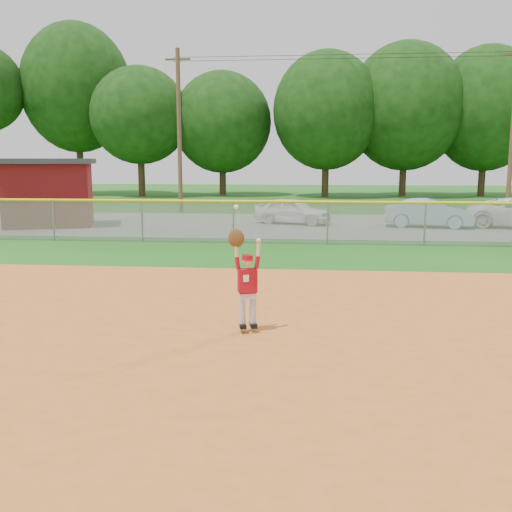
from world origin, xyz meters
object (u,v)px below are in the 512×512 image
(utility_shed, at_px, (49,192))
(ballplayer, at_px, (246,279))
(car_blue, at_px, (429,213))

(utility_shed, distance_m, ballplayer, 18.40)
(utility_shed, bearing_deg, car_blue, 3.87)
(car_blue, xyz_separation_m, utility_shed, (-16.75, -1.13, 0.89))
(ballplayer, bearing_deg, utility_shed, 124.93)
(car_blue, height_order, ballplayer, ballplayer)
(utility_shed, xyz_separation_m, ballplayer, (10.53, -15.08, -0.58))
(car_blue, bearing_deg, ballplayer, 168.93)
(car_blue, relative_size, ballplayer, 1.80)
(car_blue, distance_m, utility_shed, 16.81)
(ballplayer, bearing_deg, car_blue, 69.03)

